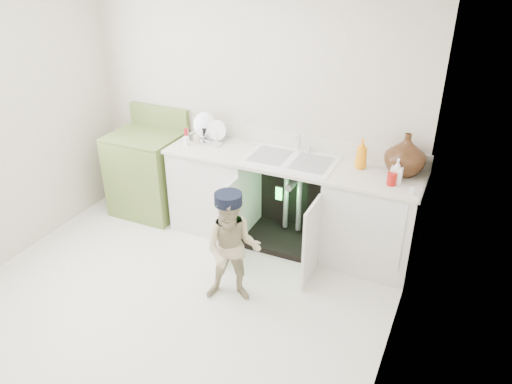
# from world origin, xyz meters

# --- Properties ---
(ground) EXTENTS (3.50, 3.50, 0.00)m
(ground) POSITION_xyz_m (0.00, 0.00, 0.00)
(ground) COLOR beige
(ground) RESTS_ON ground
(room_shell) EXTENTS (6.00, 5.50, 1.26)m
(room_shell) POSITION_xyz_m (0.00, 0.00, 1.25)
(room_shell) COLOR beige
(room_shell) RESTS_ON ground
(counter_run) EXTENTS (2.44, 1.02, 1.27)m
(counter_run) POSITION_xyz_m (0.60, 1.21, 0.48)
(counter_run) COLOR white
(counter_run) RESTS_ON ground
(avocado_stove) EXTENTS (0.72, 0.65, 1.12)m
(avocado_stove) POSITION_xyz_m (-1.07, 1.18, 0.46)
(avocado_stove) COLOR olive
(avocado_stove) RESTS_ON ground
(repair_worker) EXTENTS (0.57, 0.92, 0.99)m
(repair_worker) POSITION_xyz_m (0.44, 0.20, 0.50)
(repair_worker) COLOR tan
(repair_worker) RESTS_ON ground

